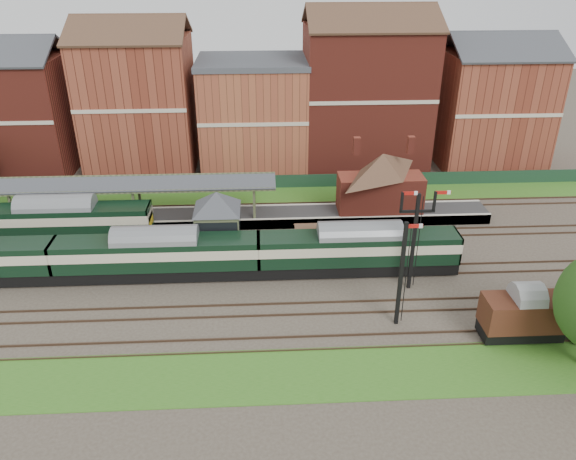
{
  "coord_description": "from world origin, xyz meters",
  "views": [
    {
      "loc": [
        0.66,
        -38.93,
        24.08
      ],
      "look_at": [
        2.8,
        2.0,
        3.0
      ],
      "focal_mm": 35.0,
      "sensor_mm": 36.0,
      "label": 1
    }
  ],
  "objects_px": {
    "semaphore_bracket": "(415,235)",
    "platform_railcar": "(59,220)",
    "dmu_train": "(157,254)",
    "signal_box": "(218,223)"
  },
  "relations": [
    {
      "from": "semaphore_bracket",
      "to": "platform_railcar",
      "type": "xyz_separation_m",
      "value": [
        -29.3,
        9.0,
        -2.44
      ]
    },
    {
      "from": "dmu_train",
      "to": "platform_railcar",
      "type": "height_order",
      "value": "platform_railcar"
    },
    {
      "from": "dmu_train",
      "to": "platform_railcar",
      "type": "xyz_separation_m",
      "value": [
        -9.61,
        6.5,
        0.01
      ]
    },
    {
      "from": "signal_box",
      "to": "platform_railcar",
      "type": "bearing_deg",
      "value": 167.16
    },
    {
      "from": "platform_railcar",
      "to": "signal_box",
      "type": "bearing_deg",
      "value": -12.84
    },
    {
      "from": "dmu_train",
      "to": "platform_railcar",
      "type": "distance_m",
      "value": 11.61
    },
    {
      "from": "semaphore_bracket",
      "to": "platform_railcar",
      "type": "distance_m",
      "value": 30.75
    },
    {
      "from": "semaphore_bracket",
      "to": "platform_railcar",
      "type": "bearing_deg",
      "value": 162.93
    },
    {
      "from": "semaphore_bracket",
      "to": "platform_railcar",
      "type": "relative_size",
      "value": 0.51
    },
    {
      "from": "dmu_train",
      "to": "platform_railcar",
      "type": "bearing_deg",
      "value": 145.94
    }
  ]
}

